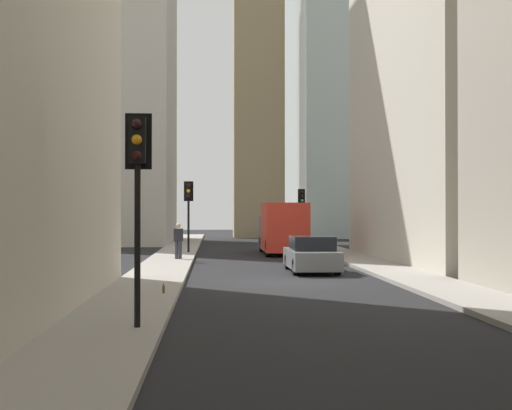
{
  "coord_description": "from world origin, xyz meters",
  "views": [
    {
      "loc": [
        -22.68,
        2.42,
        2.37
      ],
      "look_at": [
        16.3,
        0.02,
        2.76
      ],
      "focal_mm": 47.92,
      "sensor_mm": 36.0,
      "label": 1
    }
  ],
  "objects_px": {
    "traffic_light_midblock": "(302,203)",
    "discarded_bottle": "(164,289)",
    "traffic_light_foreground": "(138,169)",
    "delivery_truck": "(282,228)",
    "traffic_light_far_junction": "(188,200)",
    "hatchback_grey": "(311,255)",
    "pedestrian": "(178,239)"
  },
  "relations": [
    {
      "from": "traffic_light_midblock",
      "to": "discarded_bottle",
      "type": "height_order",
      "value": "traffic_light_midblock"
    },
    {
      "from": "traffic_light_foreground",
      "to": "traffic_light_midblock",
      "type": "distance_m",
      "value": 37.06
    },
    {
      "from": "delivery_truck",
      "to": "traffic_light_far_junction",
      "type": "relative_size",
      "value": 1.65
    },
    {
      "from": "delivery_truck",
      "to": "hatchback_grey",
      "type": "distance_m",
      "value": 11.38
    },
    {
      "from": "discarded_bottle",
      "to": "traffic_light_foreground",
      "type": "bearing_deg",
      "value": 178.94
    },
    {
      "from": "pedestrian",
      "to": "discarded_bottle",
      "type": "bearing_deg",
      "value": -178.72
    },
    {
      "from": "delivery_truck",
      "to": "traffic_light_foreground",
      "type": "xyz_separation_m",
      "value": [
        -24.65,
        5.3,
        1.74
      ]
    },
    {
      "from": "traffic_light_foreground",
      "to": "traffic_light_midblock",
      "type": "bearing_deg",
      "value": -12.29
    },
    {
      "from": "traffic_light_far_junction",
      "to": "pedestrian",
      "type": "relative_size",
      "value": 2.32
    },
    {
      "from": "hatchback_grey",
      "to": "discarded_bottle",
      "type": "xyz_separation_m",
      "value": [
        -7.77,
        5.2,
        -0.42
      ]
    },
    {
      "from": "hatchback_grey",
      "to": "traffic_light_far_junction",
      "type": "bearing_deg",
      "value": 24.99
    },
    {
      "from": "hatchback_grey",
      "to": "discarded_bottle",
      "type": "distance_m",
      "value": 9.36
    },
    {
      "from": "hatchback_grey",
      "to": "traffic_light_midblock",
      "type": "bearing_deg",
      "value": -6.44
    },
    {
      "from": "hatchback_grey",
      "to": "traffic_light_midblock",
      "type": "distance_m",
      "value": 23.18
    },
    {
      "from": "hatchback_grey",
      "to": "traffic_light_foreground",
      "type": "distance_m",
      "value": 14.54
    },
    {
      "from": "traffic_light_foreground",
      "to": "traffic_light_midblock",
      "type": "xyz_separation_m",
      "value": [
        36.21,
        -7.89,
        -0.19
      ]
    },
    {
      "from": "pedestrian",
      "to": "hatchback_grey",
      "type": "bearing_deg",
      "value": -136.89
    },
    {
      "from": "hatchback_grey",
      "to": "delivery_truck",
      "type": "bearing_deg",
      "value": -0.0
    },
    {
      "from": "hatchback_grey",
      "to": "pedestrian",
      "type": "height_order",
      "value": "pedestrian"
    },
    {
      "from": "traffic_light_midblock",
      "to": "pedestrian",
      "type": "bearing_deg",
      "value": 154.6
    },
    {
      "from": "traffic_light_far_junction",
      "to": "traffic_light_foreground",
      "type": "bearing_deg",
      "value": 179.83
    },
    {
      "from": "traffic_light_foreground",
      "to": "pedestrian",
      "type": "relative_size",
      "value": 2.46
    },
    {
      "from": "traffic_light_midblock",
      "to": "traffic_light_far_junction",
      "type": "relative_size",
      "value": 0.99
    },
    {
      "from": "traffic_light_midblock",
      "to": "traffic_light_far_junction",
      "type": "xyz_separation_m",
      "value": [
        -11.7,
        7.81,
        0.01
      ]
    },
    {
      "from": "discarded_bottle",
      "to": "traffic_light_midblock",
      "type": "bearing_deg",
      "value": -14.23
    },
    {
      "from": "traffic_light_foreground",
      "to": "traffic_light_far_junction",
      "type": "bearing_deg",
      "value": -0.17
    },
    {
      "from": "hatchback_grey",
      "to": "traffic_light_far_junction",
      "type": "xyz_separation_m",
      "value": [
        11.21,
        5.23,
        2.36
      ]
    },
    {
      "from": "traffic_light_far_junction",
      "to": "discarded_bottle",
      "type": "height_order",
      "value": "traffic_light_far_junction"
    },
    {
      "from": "traffic_light_foreground",
      "to": "discarded_bottle",
      "type": "relative_size",
      "value": 15.4
    },
    {
      "from": "pedestrian",
      "to": "traffic_light_midblock",
      "type": "bearing_deg",
      "value": -25.4
    },
    {
      "from": "traffic_light_midblock",
      "to": "pedestrian",
      "type": "height_order",
      "value": "traffic_light_midblock"
    },
    {
      "from": "traffic_light_far_junction",
      "to": "traffic_light_midblock",
      "type": "bearing_deg",
      "value": -33.72
    }
  ]
}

